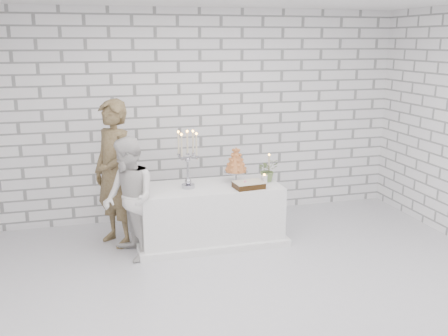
# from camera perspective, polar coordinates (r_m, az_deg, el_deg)

# --- Properties ---
(ground) EXTENTS (6.00, 5.00, 0.01)m
(ground) POSITION_cam_1_polar(r_m,az_deg,el_deg) (5.52, 3.37, -13.46)
(ground) COLOR silver
(ground) RESTS_ON ground
(wall_back) EXTENTS (6.00, 0.01, 3.00)m
(wall_back) POSITION_cam_1_polar(r_m,az_deg,el_deg) (7.38, -2.66, 5.92)
(wall_back) COLOR white
(wall_back) RESTS_ON ground
(wall_front) EXTENTS (6.00, 0.01, 3.00)m
(wall_front) POSITION_cam_1_polar(r_m,az_deg,el_deg) (2.85, 20.11, -8.46)
(wall_front) COLOR white
(wall_front) RESTS_ON ground
(cake_table) EXTENTS (1.80, 0.80, 0.75)m
(cake_table) POSITION_cam_1_polar(r_m,az_deg,el_deg) (6.60, -1.61, -5.13)
(cake_table) COLOR white
(cake_table) RESTS_ON ground
(groom) EXTENTS (0.74, 0.81, 1.87)m
(groom) POSITION_cam_1_polar(r_m,az_deg,el_deg) (6.50, -12.23, -0.62)
(groom) COLOR brown
(groom) RESTS_ON ground
(bride) EXTENTS (0.72, 0.84, 1.48)m
(bride) POSITION_cam_1_polar(r_m,az_deg,el_deg) (6.08, -10.64, -3.47)
(bride) COLOR white
(bride) RESTS_ON ground
(candelabra) EXTENTS (0.31, 0.31, 0.74)m
(candelabra) POSITION_cam_1_polar(r_m,az_deg,el_deg) (6.31, -4.11, 0.98)
(candelabra) COLOR #A8A8B3
(candelabra) RESTS_ON cake_table
(croquembouche) EXTENTS (0.32, 0.32, 0.48)m
(croquembouche) POSITION_cam_1_polar(r_m,az_deg,el_deg) (6.59, 1.35, 0.40)
(croquembouche) COLOR #A05729
(croquembouche) RESTS_ON cake_table
(chocolate_cake) EXTENTS (0.39, 0.29, 0.08)m
(chocolate_cake) POSITION_cam_1_polar(r_m,az_deg,el_deg) (6.39, 2.79, -1.90)
(chocolate_cake) COLOR black
(chocolate_cake) RESTS_ON cake_table
(pillar_candle) EXTENTS (0.10, 0.10, 0.12)m
(pillar_candle) POSITION_cam_1_polar(r_m,az_deg,el_deg) (6.55, 4.55, -1.33)
(pillar_candle) COLOR white
(pillar_candle) RESTS_ON cake_table
(extra_taper) EXTENTS (0.07, 0.07, 0.32)m
(extra_taper) POSITION_cam_1_polar(r_m,az_deg,el_deg) (6.81, 5.07, 0.11)
(extra_taper) COLOR beige
(extra_taper) RESTS_ON cake_table
(flowers) EXTENTS (0.30, 0.27, 0.30)m
(flowers) POSITION_cam_1_polar(r_m,az_deg,el_deg) (6.68, 4.93, -0.22)
(flowers) COLOR #52713C
(flowers) RESTS_ON cake_table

